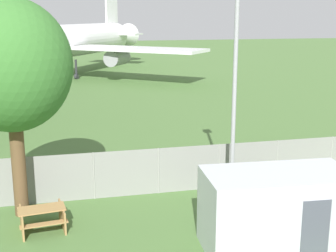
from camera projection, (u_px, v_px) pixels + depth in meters
perimeter_fence at (159, 171)px, 18.50m from camera, size 56.07×0.07×1.86m
airplane at (51, 43)px, 50.30m from camera, size 30.66×36.92×11.40m
portable_cabin at (278, 211)px, 14.08m from camera, size 4.58×2.53×2.42m
picnic_bench_near_cabin at (42, 217)px, 15.42m from camera, size 1.67×1.58×0.76m
tree_left_of_cabin at (11, 66)px, 15.49m from camera, size 4.07×4.07×7.56m
light_mast at (235, 68)px, 16.87m from camera, size 0.44×0.44×8.42m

